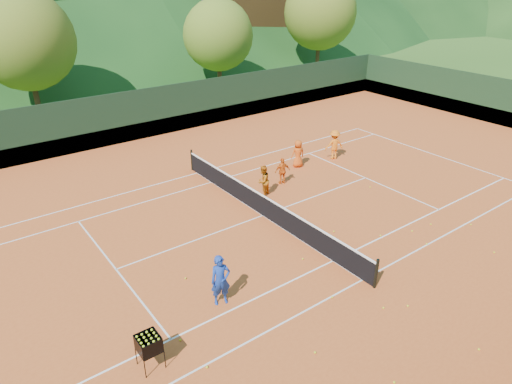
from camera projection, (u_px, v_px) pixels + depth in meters
ground at (263, 216)px, 19.18m from camera, size 400.00×400.00×0.00m
clay_court at (263, 216)px, 19.18m from camera, size 40.00×24.00×0.02m
coach at (221, 280)px, 13.83m from camera, size 0.71×0.56×1.69m
student_a at (263, 181)px, 20.55m from camera, size 0.86×0.78×1.45m
student_b at (282, 171)px, 21.73m from camera, size 0.82×0.50×1.30m
student_c at (298, 154)px, 23.55m from camera, size 0.80×0.62×1.45m
student_d at (334, 145)px, 24.51m from camera, size 1.18×0.91×1.61m
tennis_ball_1 at (394, 382)px, 11.43m from camera, size 0.07×0.07×0.07m
tennis_ball_2 at (431, 224)px, 18.45m from camera, size 0.07×0.07×0.07m
tennis_ball_3 at (479, 349)px, 12.41m from camera, size 0.07×0.07×0.07m
tennis_ball_4 at (494, 252)px, 16.63m from camera, size 0.07×0.07×0.07m
tennis_ball_5 at (383, 308)px, 13.92m from camera, size 0.07×0.07×0.07m
tennis_ball_6 at (332, 297)px, 14.37m from camera, size 0.07×0.07×0.07m
tennis_ball_7 at (186, 278)px, 15.25m from camera, size 0.07×0.07×0.07m
tennis_ball_8 at (412, 231)px, 17.97m from camera, size 0.07×0.07×0.07m
tennis_ball_9 at (303, 259)px, 16.26m from camera, size 0.07×0.07×0.07m
tennis_ball_12 at (370, 187)px, 21.56m from camera, size 0.07×0.07×0.07m
tennis_ball_13 at (334, 231)px, 17.95m from camera, size 0.07×0.07×0.07m
tennis_ball_14 at (338, 252)px, 16.67m from camera, size 0.07×0.07×0.07m
tennis_ball_15 at (180, 340)px, 12.72m from camera, size 0.07×0.07×0.07m
tennis_ball_16 at (315, 352)px, 12.31m from camera, size 0.07×0.07×0.07m
tennis_ball_17 at (207, 367)px, 11.86m from camera, size 0.07×0.07×0.07m
tennis_ball_19 at (380, 236)px, 17.67m from camera, size 0.07×0.07×0.07m
tennis_ball_20 at (334, 237)px, 17.56m from camera, size 0.07×0.07×0.07m
tennis_ball_21 at (427, 244)px, 17.14m from camera, size 0.07×0.07×0.07m
tennis_ball_22 at (408, 306)px, 14.01m from camera, size 0.07×0.07×0.07m
tennis_ball_23 at (471, 225)px, 18.42m from camera, size 0.07×0.07×0.07m
court_lines at (263, 215)px, 19.17m from camera, size 23.83×11.03×0.00m
tennis_net at (263, 205)px, 18.95m from camera, size 0.10×12.07×1.10m
perimeter_fence at (263, 189)px, 18.62m from camera, size 40.40×24.24×3.00m
ball_hopper at (149, 344)px, 11.62m from camera, size 0.57×0.57×1.00m
chalet_mid at (101, 17)px, 44.64m from camera, size 12.65×8.82×11.45m
chalet_right at (242, 10)px, 49.13m from camera, size 11.50×8.82×11.91m
tree_b at (24, 40)px, 29.14m from camera, size 6.40×6.40×8.40m
tree_c at (218, 35)px, 36.18m from camera, size 5.60×5.60×7.35m
tree_d at (320, 13)px, 42.88m from camera, size 6.80×6.80×8.93m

